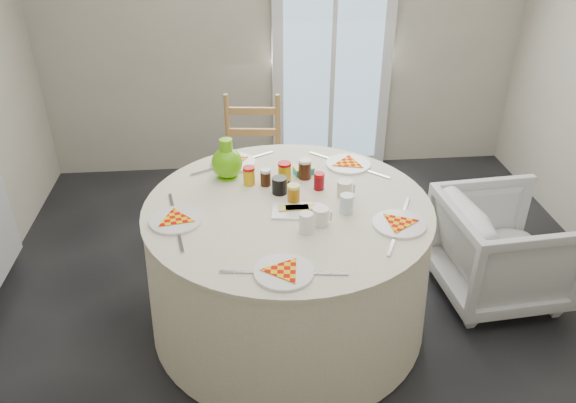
{
  "coord_description": "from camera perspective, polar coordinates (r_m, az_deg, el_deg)",
  "views": [
    {
      "loc": [
        -0.38,
        -2.6,
        2.31
      ],
      "look_at": [
        -0.15,
        -0.03,
        0.8
      ],
      "focal_mm": 35.0,
      "sensor_mm": 36.0,
      "label": 1
    }
  ],
  "objects": [
    {
      "name": "floor",
      "position": [
        3.5,
        2.44,
        -10.97
      ],
      "size": [
        4.0,
        4.0,
        0.0
      ],
      "primitive_type": "plane",
      "color": "black",
      "rests_on": "ground"
    },
    {
      "name": "wall_back",
      "position": [
        4.72,
        -0.45,
        18.05
      ],
      "size": [
        4.0,
        0.02,
        2.6
      ],
      "primitive_type": "cube",
      "color": "#BCB5A3",
      "rests_on": "floor"
    },
    {
      "name": "glass_door",
      "position": [
        4.78,
        4.56,
        15.04
      ],
      "size": [
        1.0,
        0.08,
        2.1
      ],
      "primitive_type": "cube",
      "color": "silver",
      "rests_on": "floor"
    },
    {
      "name": "table",
      "position": [
        3.22,
        0.0,
        -6.53
      ],
      "size": [
        1.6,
        1.6,
        0.81
      ],
      "primitive_type": "cylinder",
      "color": "#F5E8CB",
      "rests_on": "floor"
    },
    {
      "name": "wooden_chair",
      "position": [
        4.09,
        -3.69,
        3.56
      ],
      "size": [
        0.47,
        0.46,
        0.96
      ],
      "primitive_type": null,
      "rotation": [
        0.0,
        0.0,
        -0.11
      ],
      "color": "#AB7948",
      "rests_on": "floor"
    },
    {
      "name": "armchair",
      "position": [
        3.64,
        21.07,
        -3.72
      ],
      "size": [
        0.72,
        0.76,
        0.73
      ],
      "primitive_type": "imported",
      "rotation": [
        0.0,
        0.0,
        1.65
      ],
      "color": "silver",
      "rests_on": "floor"
    },
    {
      "name": "place_settings",
      "position": [
        3.0,
        -0.0,
        -0.49
      ],
      "size": [
        1.82,
        1.82,
        0.03
      ],
      "primitive_type": null,
      "rotation": [
        0.0,
        0.0,
        0.3
      ],
      "color": "silver",
      "rests_on": "table"
    },
    {
      "name": "jar_cluster",
      "position": [
        3.15,
        -0.59,
        2.18
      ],
      "size": [
        0.45,
        0.23,
        0.13
      ],
      "primitive_type": null,
      "rotation": [
        0.0,
        0.0,
        0.01
      ],
      "color": "brown",
      "rests_on": "table"
    },
    {
      "name": "butter_tub",
      "position": [
        3.31,
        1.58,
        2.96
      ],
      "size": [
        0.13,
        0.11,
        0.05
      ],
      "primitive_type": "cube",
      "rotation": [
        0.0,
        0.0,
        0.26
      ],
      "color": "#0C7E8D",
      "rests_on": "table"
    },
    {
      "name": "green_pitcher",
      "position": [
        3.25,
        -6.21,
        3.93
      ],
      "size": [
        0.19,
        0.19,
        0.23
      ],
      "primitive_type": null,
      "rotation": [
        0.0,
        0.0,
        0.08
      ],
      "color": "#59BA0C",
      "rests_on": "table"
    },
    {
      "name": "cheese_platter",
      "position": [
        2.94,
        0.97,
        -1.19
      ],
      "size": [
        0.28,
        0.2,
        0.03
      ],
      "primitive_type": null,
      "rotation": [
        0.0,
        0.0,
        -0.13
      ],
      "color": "silver",
      "rests_on": "table"
    },
    {
      "name": "mugs_glasses",
      "position": [
        3.01,
        2.72,
        0.43
      ],
      "size": [
        0.78,
        0.78,
        0.12
      ],
      "primitive_type": null,
      "rotation": [
        0.0,
        0.0,
        0.3
      ],
      "color": "#A0A0A0",
      "rests_on": "table"
    }
  ]
}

